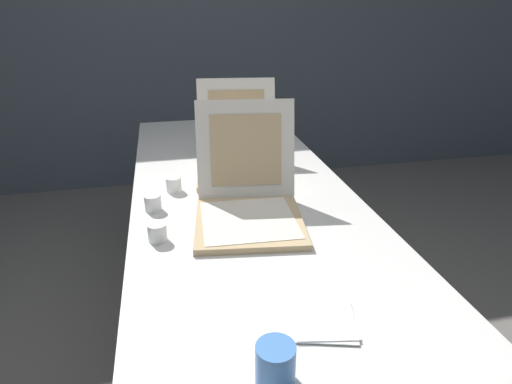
% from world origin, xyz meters
% --- Properties ---
extents(wall_back, '(10.00, 0.10, 2.60)m').
position_xyz_m(wall_back, '(0.00, 2.57, 1.30)').
color(wall_back, '#4C5660').
rests_on(wall_back, ground).
extents(table, '(0.85, 2.23, 0.72)m').
position_xyz_m(table, '(0.00, 0.61, 0.68)').
color(table, silver).
rests_on(table, ground).
extents(pizza_box_front, '(0.41, 0.48, 0.37)m').
position_xyz_m(pizza_box_front, '(-0.02, 0.36, 0.78)').
color(pizza_box_front, tan).
rests_on(pizza_box_front, table).
extents(pizza_box_middle, '(0.41, 0.49, 0.36)m').
position_xyz_m(pizza_box_middle, '(0.02, 0.82, 0.78)').
color(pizza_box_middle, tan).
rests_on(pizza_box_middle, table).
extents(cup_white_near_left, '(0.06, 0.06, 0.06)m').
position_xyz_m(cup_white_near_left, '(-0.33, 0.28, 0.75)').
color(cup_white_near_left, white).
rests_on(cup_white_near_left, table).
extents(cup_white_mid, '(0.06, 0.06, 0.06)m').
position_xyz_m(cup_white_mid, '(-0.26, 0.66, 0.75)').
color(cup_white_mid, white).
rests_on(cup_white_mid, table).
extents(cup_white_near_center, '(0.06, 0.06, 0.06)m').
position_xyz_m(cup_white_near_center, '(-0.34, 0.50, 0.75)').
color(cup_white_near_center, white).
rests_on(cup_white_near_center, table).
extents(cup_printed_front, '(0.08, 0.08, 0.09)m').
position_xyz_m(cup_printed_front, '(-0.11, -0.32, 0.77)').
color(cup_printed_front, '#477FCC').
rests_on(cup_printed_front, table).
extents(napkin_pile, '(0.19, 0.19, 0.01)m').
position_xyz_m(napkin_pile, '(0.05, -0.18, 0.73)').
color(napkin_pile, white).
rests_on(napkin_pile, table).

